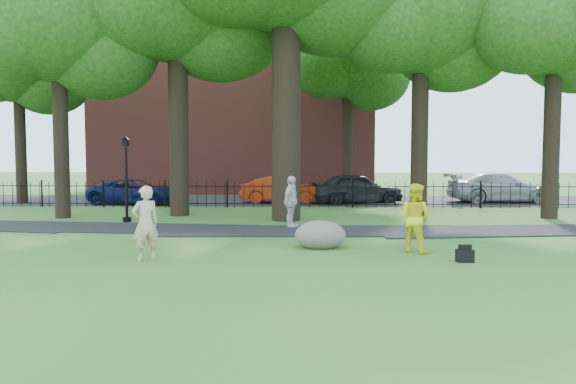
{
  "coord_description": "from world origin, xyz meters",
  "views": [
    {
      "loc": [
        0.76,
        -14.63,
        2.61
      ],
      "look_at": [
        0.23,
        2.0,
        1.45
      ],
      "focal_mm": 35.0,
      "sensor_mm": 36.0,
      "label": 1
    }
  ],
  "objects_px": {
    "lamppost": "(126,180)",
    "red_sedan": "(283,190)",
    "boulder": "(320,233)",
    "man": "(415,218)",
    "woman": "(145,223)"
  },
  "relations": [
    {
      "from": "man",
      "to": "boulder",
      "type": "xyz_separation_m",
      "value": [
        -2.46,
        0.58,
        -0.5
      ]
    },
    {
      "from": "boulder",
      "to": "man",
      "type": "bearing_deg",
      "value": -13.28
    },
    {
      "from": "red_sedan",
      "to": "man",
      "type": "bearing_deg",
      "value": -159.79
    },
    {
      "from": "woman",
      "to": "man",
      "type": "bearing_deg",
      "value": 156.89
    },
    {
      "from": "woman",
      "to": "lamppost",
      "type": "relative_size",
      "value": 0.56
    },
    {
      "from": "lamppost",
      "to": "red_sedan",
      "type": "xyz_separation_m",
      "value": [
        5.61,
        7.91,
        -0.88
      ]
    },
    {
      "from": "woman",
      "to": "lamppost",
      "type": "bearing_deg",
      "value": -103.51
    },
    {
      "from": "boulder",
      "to": "lamppost",
      "type": "distance_m",
      "value": 9.18
    },
    {
      "from": "boulder",
      "to": "lamppost",
      "type": "xyz_separation_m",
      "value": [
        -7.17,
        5.61,
        1.18
      ]
    },
    {
      "from": "woman",
      "to": "man",
      "type": "relative_size",
      "value": 1.0
    },
    {
      "from": "man",
      "to": "lamppost",
      "type": "relative_size",
      "value": 0.56
    },
    {
      "from": "woman",
      "to": "lamppost",
      "type": "xyz_separation_m",
      "value": [
        -2.89,
        7.54,
        0.68
      ]
    },
    {
      "from": "woman",
      "to": "red_sedan",
      "type": "distance_m",
      "value": 15.69
    },
    {
      "from": "woman",
      "to": "boulder",
      "type": "height_order",
      "value": "woman"
    },
    {
      "from": "woman",
      "to": "man",
      "type": "distance_m",
      "value": 6.88
    }
  ]
}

